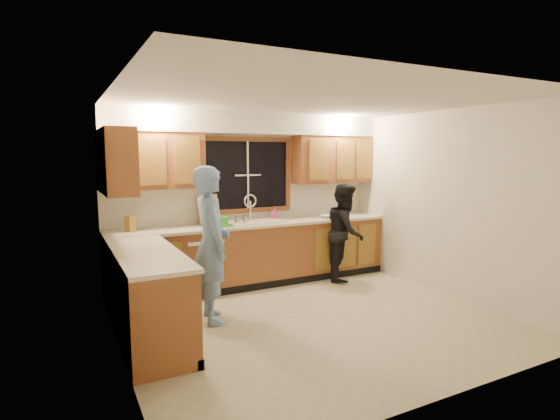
% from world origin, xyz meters
% --- Properties ---
extents(floor, '(4.20, 4.20, 0.00)m').
position_xyz_m(floor, '(0.00, 0.00, 0.00)').
color(floor, '#B4AB8A').
rests_on(floor, ground).
extents(ceiling, '(4.20, 4.20, 0.00)m').
position_xyz_m(ceiling, '(0.00, 0.00, 2.50)').
color(ceiling, silver).
extents(wall_back, '(4.20, 0.00, 4.20)m').
position_xyz_m(wall_back, '(0.00, 1.90, 1.25)').
color(wall_back, silver).
rests_on(wall_back, ground).
extents(wall_left, '(0.00, 3.80, 3.80)m').
position_xyz_m(wall_left, '(-2.10, 0.00, 1.25)').
color(wall_left, silver).
rests_on(wall_left, ground).
extents(wall_right, '(0.00, 3.80, 3.80)m').
position_xyz_m(wall_right, '(2.10, 0.00, 1.25)').
color(wall_right, silver).
rests_on(wall_right, ground).
extents(base_cabinets_back, '(4.20, 0.60, 0.88)m').
position_xyz_m(base_cabinets_back, '(0.00, 1.60, 0.44)').
color(base_cabinets_back, brown).
rests_on(base_cabinets_back, ground).
extents(base_cabinets_left, '(0.60, 1.90, 0.88)m').
position_xyz_m(base_cabinets_left, '(-1.80, 0.35, 0.44)').
color(base_cabinets_left, brown).
rests_on(base_cabinets_left, ground).
extents(countertop_back, '(4.20, 0.63, 0.04)m').
position_xyz_m(countertop_back, '(0.00, 1.58, 0.90)').
color(countertop_back, beige).
rests_on(countertop_back, base_cabinets_back).
extents(countertop_left, '(0.63, 1.90, 0.04)m').
position_xyz_m(countertop_left, '(-1.79, 0.35, 0.90)').
color(countertop_left, beige).
rests_on(countertop_left, base_cabinets_left).
extents(upper_cabinets_left, '(1.35, 0.33, 0.75)m').
position_xyz_m(upper_cabinets_left, '(-1.43, 1.73, 1.83)').
color(upper_cabinets_left, brown).
rests_on(upper_cabinets_left, wall_back).
extents(upper_cabinets_right, '(1.35, 0.33, 0.75)m').
position_xyz_m(upper_cabinets_right, '(1.43, 1.73, 1.83)').
color(upper_cabinets_right, brown).
rests_on(upper_cabinets_right, wall_back).
extents(upper_cabinets_return, '(0.33, 0.90, 0.75)m').
position_xyz_m(upper_cabinets_return, '(-1.94, 1.12, 1.83)').
color(upper_cabinets_return, brown).
rests_on(upper_cabinets_return, wall_left).
extents(soffit, '(4.20, 0.35, 0.30)m').
position_xyz_m(soffit, '(0.00, 1.72, 2.35)').
color(soffit, white).
rests_on(soffit, wall_back).
extents(window_frame, '(1.44, 0.03, 1.14)m').
position_xyz_m(window_frame, '(0.00, 1.89, 1.60)').
color(window_frame, black).
rests_on(window_frame, wall_back).
extents(sink, '(0.86, 0.52, 0.57)m').
position_xyz_m(sink, '(0.00, 1.60, 0.86)').
color(sink, white).
rests_on(sink, countertop_back).
extents(dishwasher, '(0.60, 0.56, 0.82)m').
position_xyz_m(dishwasher, '(-0.85, 1.59, 0.41)').
color(dishwasher, white).
rests_on(dishwasher, floor).
extents(stove, '(0.58, 0.75, 0.90)m').
position_xyz_m(stove, '(-1.80, -0.22, 0.45)').
color(stove, white).
rests_on(stove, floor).
extents(man, '(0.49, 0.69, 1.78)m').
position_xyz_m(man, '(-1.04, 0.51, 0.89)').
color(man, '#6E94D0').
rests_on(man, floor).
extents(woman, '(0.89, 0.91, 1.48)m').
position_xyz_m(woman, '(1.31, 1.20, 0.74)').
color(woman, black).
rests_on(woman, floor).
extents(knife_block, '(0.15, 0.14, 0.21)m').
position_xyz_m(knife_block, '(-1.74, 1.64, 1.02)').
color(knife_block, olive).
rests_on(knife_block, countertop_back).
extents(cutting_board, '(0.33, 0.16, 0.42)m').
position_xyz_m(cutting_board, '(-0.64, 1.82, 1.13)').
color(cutting_board, tan).
rests_on(cutting_board, countertop_back).
extents(dish_crate, '(0.33, 0.32, 0.13)m').
position_xyz_m(dish_crate, '(-0.63, 1.51, 0.99)').
color(dish_crate, green).
rests_on(dish_crate, countertop_back).
extents(soap_bottle, '(0.12, 0.12, 0.20)m').
position_xyz_m(soap_bottle, '(0.38, 1.75, 1.02)').
color(soap_bottle, '#E35693').
rests_on(soap_bottle, countertop_back).
extents(bowl, '(0.25, 0.25, 0.05)m').
position_xyz_m(bowl, '(1.18, 1.52, 0.94)').
color(bowl, silver).
rests_on(bowl, countertop_back).
extents(can_left, '(0.09, 0.09, 0.12)m').
position_xyz_m(can_left, '(-0.33, 1.50, 0.98)').
color(can_left, '#C5B597').
rests_on(can_left, countertop_back).
extents(can_right, '(0.07, 0.07, 0.12)m').
position_xyz_m(can_right, '(-0.21, 1.51, 0.98)').
color(can_right, '#C5B597').
rests_on(can_right, countertop_back).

